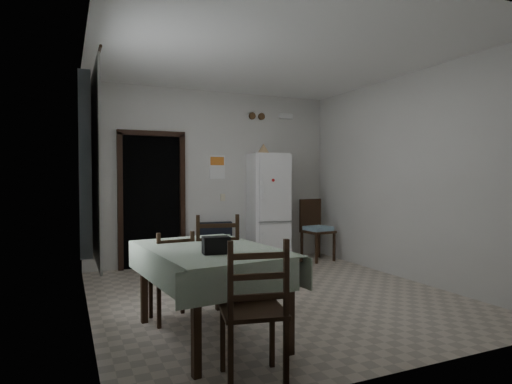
{
  "coord_description": "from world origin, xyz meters",
  "views": [
    {
      "loc": [
        -2.3,
        -4.67,
        1.45
      ],
      "look_at": [
        0.0,
        0.5,
        1.25
      ],
      "focal_mm": 30.0,
      "sensor_mm": 36.0,
      "label": 1
    }
  ],
  "objects_px": {
    "fridge": "(267,208)",
    "dining_chair_far_left": "(171,275)",
    "corner_chair": "(318,230)",
    "dining_chair_near_head": "(253,309)",
    "dining_chair_far_right": "(216,264)",
    "dining_table": "(210,292)",
    "navy_seat": "(219,244)"
  },
  "relations": [
    {
      "from": "fridge",
      "to": "dining_chair_far_left",
      "type": "bearing_deg",
      "value": -126.43
    },
    {
      "from": "fridge",
      "to": "corner_chair",
      "type": "bearing_deg",
      "value": -12.8
    },
    {
      "from": "fridge",
      "to": "dining_chair_near_head",
      "type": "relative_size",
      "value": 1.79
    },
    {
      "from": "corner_chair",
      "to": "dining_chair_far_right",
      "type": "height_order",
      "value": "dining_chair_far_right"
    },
    {
      "from": "corner_chair",
      "to": "dining_table",
      "type": "distance_m",
      "value": 3.86
    },
    {
      "from": "dining_table",
      "to": "navy_seat",
      "type": "bearing_deg",
      "value": 63.26
    },
    {
      "from": "corner_chair",
      "to": "dining_chair_far_left",
      "type": "height_order",
      "value": "corner_chair"
    },
    {
      "from": "fridge",
      "to": "dining_chair_far_left",
      "type": "height_order",
      "value": "fridge"
    },
    {
      "from": "dining_table",
      "to": "dining_chair_near_head",
      "type": "relative_size",
      "value": 1.51
    },
    {
      "from": "dining_table",
      "to": "dining_chair_far_left",
      "type": "distance_m",
      "value": 0.63
    },
    {
      "from": "fridge",
      "to": "dining_chair_near_head",
      "type": "xyz_separation_m",
      "value": [
        -1.95,
        -3.86,
        -0.41
      ]
    },
    {
      "from": "navy_seat",
      "to": "fridge",
      "type": "bearing_deg",
      "value": 7.37
    },
    {
      "from": "navy_seat",
      "to": "dining_chair_far_left",
      "type": "bearing_deg",
      "value": -111.88
    },
    {
      "from": "navy_seat",
      "to": "dining_table",
      "type": "xyz_separation_m",
      "value": [
        -1.1,
        -2.93,
        0.06
      ]
    },
    {
      "from": "fridge",
      "to": "dining_chair_far_left",
      "type": "distance_m",
      "value": 3.25
    },
    {
      "from": "dining_chair_far_left",
      "to": "dining_chair_far_right",
      "type": "bearing_deg",
      "value": 174.41
    },
    {
      "from": "navy_seat",
      "to": "dining_chair_far_right",
      "type": "distance_m",
      "value": 2.52
    },
    {
      "from": "fridge",
      "to": "dining_chair_near_head",
      "type": "bearing_deg",
      "value": -110.24
    },
    {
      "from": "dining_chair_far_left",
      "to": "dining_chair_far_right",
      "type": "relative_size",
      "value": 0.85
    },
    {
      "from": "dining_chair_far_right",
      "to": "navy_seat",
      "type": "bearing_deg",
      "value": -97.35
    },
    {
      "from": "fridge",
      "to": "navy_seat",
      "type": "xyz_separation_m",
      "value": [
        -0.88,
        0.0,
        -0.58
      ]
    },
    {
      "from": "dining_chair_far_left",
      "to": "dining_chair_far_right",
      "type": "height_order",
      "value": "dining_chair_far_right"
    },
    {
      "from": "corner_chair",
      "to": "dining_chair_far_left",
      "type": "relative_size",
      "value": 1.16
    },
    {
      "from": "dining_chair_far_left",
      "to": "dining_chair_far_right",
      "type": "xyz_separation_m",
      "value": [
        0.47,
        -0.02,
        0.08
      ]
    },
    {
      "from": "corner_chair",
      "to": "dining_chair_far_right",
      "type": "relative_size",
      "value": 0.99
    },
    {
      "from": "navy_seat",
      "to": "dining_chair_near_head",
      "type": "distance_m",
      "value": 4.01
    },
    {
      "from": "dining_table",
      "to": "dining_chair_far_right",
      "type": "bearing_deg",
      "value": 60.1
    },
    {
      "from": "dining_table",
      "to": "dining_chair_far_left",
      "type": "height_order",
      "value": "dining_chair_far_left"
    },
    {
      "from": "navy_seat",
      "to": "dining_chair_near_head",
      "type": "height_order",
      "value": "dining_chair_near_head"
    },
    {
      "from": "navy_seat",
      "to": "dining_table",
      "type": "distance_m",
      "value": 3.13
    },
    {
      "from": "dining_chair_near_head",
      "to": "dining_table",
      "type": "bearing_deg",
      "value": -76.83
    },
    {
      "from": "corner_chair",
      "to": "dining_chair_near_head",
      "type": "relative_size",
      "value": 1.03
    }
  ]
}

